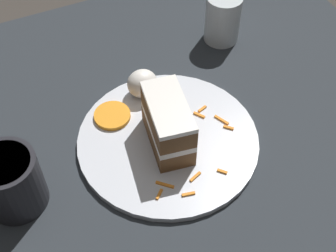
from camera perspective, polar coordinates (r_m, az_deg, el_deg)
The scene contains 9 objects.
ground_plane at distance 0.72m, azimuth 0.34°, elevation -6.10°, with size 6.00×6.00×0.00m, color #38332D.
dining_table at distance 0.71m, azimuth 0.34°, elevation -5.62°, with size 0.95×0.91×0.02m, color #282D33.
plate at distance 0.73m, azimuth -0.00°, elevation -1.74°, with size 0.28×0.28×0.01m, color silver.
cake_slice at distance 0.69m, azimuth -0.00°, elevation 0.31°, with size 0.07×0.12×0.08m.
cream_dollop at distance 0.77m, azimuth -3.14°, elevation 5.20°, with size 0.05×0.05×0.05m, color white.
orange_garnish at distance 0.75m, azimuth -6.81°, elevation 1.27°, with size 0.06×0.06×0.01m, color orange.
carrot_shreds_scatter at distance 0.71m, azimuth 3.65°, elevation -3.29°, with size 0.16×0.14×0.00m.
drinking_glass at distance 0.89m, azimuth 6.65°, elevation 12.58°, with size 0.07×0.07×0.09m.
coffee_mug at distance 0.67m, azimuth -18.66°, elevation -6.30°, with size 0.08×0.08×0.09m.
Camera 1 is at (0.17, 0.36, 0.60)m, focal length 50.00 mm.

